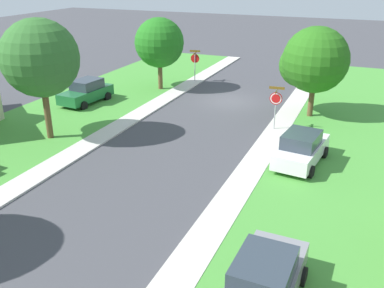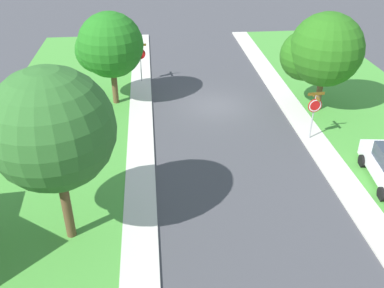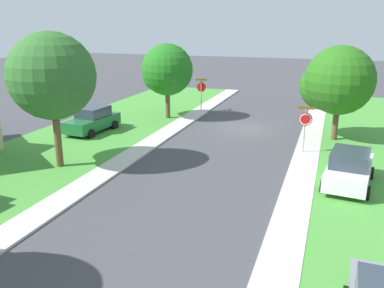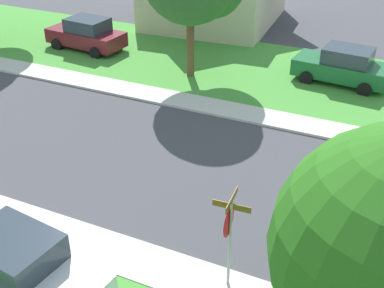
{
  "view_description": "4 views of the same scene",
  "coord_description": "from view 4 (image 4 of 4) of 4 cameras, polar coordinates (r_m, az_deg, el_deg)",
  "views": [
    {
      "loc": [
        -9.49,
        29.72,
        9.44
      ],
      "look_at": [
        -1.98,
        11.91,
        1.4
      ],
      "focal_mm": 40.17,
      "sensor_mm": 36.0,
      "label": 1
    },
    {
      "loc": [
        3.95,
        24.31,
        11.59
      ],
      "look_at": [
        2.2,
        7.01,
        1.4
      ],
      "focal_mm": 40.04,
      "sensor_mm": 36.0,
      "label": 2
    },
    {
      "loc": [
        -5.79,
        28.32,
        7.35
      ],
      "look_at": [
        0.69,
        9.43,
        1.4
      ],
      "focal_mm": 38.65,
      "sensor_mm": 36.0,
      "label": 3
    },
    {
      "loc": [
        -13.11,
        1.76,
        9.48
      ],
      "look_at": [
        -0.61,
        7.52,
        1.4
      ],
      "focal_mm": 46.99,
      "sensor_mm": 36.0,
      "label": 4
    }
  ],
  "objects": [
    {
      "name": "sidewalk_east",
      "position": [
        22.6,
        -4.69,
        5.65
      ],
      "size": [
        1.4,
        56.0,
        0.1
      ],
      "primitive_type": "cube",
      "color": "beige",
      "rests_on": "ground"
    },
    {
      "name": "lawn_east",
      "position": [
        26.47,
        0.28,
        9.52
      ],
      "size": [
        8.0,
        56.0,
        0.08
      ],
      "primitive_type": "cube",
      "color": "#479338",
      "rests_on": "ground"
    },
    {
      "name": "sidewalk_west",
      "position": [
        16.26,
        -20.99,
        -7.41
      ],
      "size": [
        1.4,
        56.0,
        0.1
      ],
      "primitive_type": "cube",
      "color": "beige",
      "rests_on": "ground"
    },
    {
      "name": "stop_sign_far_corner",
      "position": [
        11.89,
        4.27,
        -9.39
      ],
      "size": [
        0.92,
        0.92,
        2.77
      ],
      "color": "#9E9EA3",
      "rests_on": "ground"
    },
    {
      "name": "car_white_far_down_street",
      "position": [
        12.96,
        -18.85,
        -13.25
      ],
      "size": [
        2.43,
        4.49,
        1.76
      ],
      "color": "white",
      "rests_on": "ground"
    },
    {
      "name": "car_green_driveway_right",
      "position": [
        24.41,
        16.76,
        8.47
      ],
      "size": [
        2.32,
        4.44,
        1.76
      ],
      "color": "#1E6033",
      "rests_on": "ground"
    },
    {
      "name": "car_maroon_near_corner",
      "position": [
        28.34,
        -11.89,
        12.1
      ],
      "size": [
        2.32,
        4.44,
        1.76
      ],
      "color": "maroon",
      "rests_on": "ground"
    }
  ]
}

